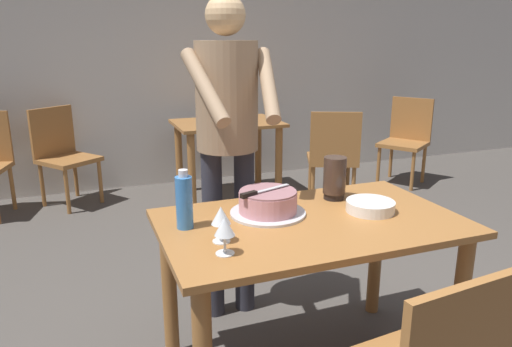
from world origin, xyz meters
TOP-DOWN VIEW (x-y plane):
  - back_wall at (0.00, 3.33)m, footprint 10.00×0.12m
  - main_dining_table at (0.00, 0.00)m, footprint 1.30×0.78m
  - cake_on_platter at (-0.15, 0.13)m, footprint 0.34×0.34m
  - cake_knife at (-0.22, 0.11)m, footprint 0.26×0.11m
  - plate_stack at (0.30, -0.00)m, footprint 0.22×0.22m
  - wine_glass_near at (-0.43, -0.08)m, footprint 0.08×0.08m
  - wine_glass_far at (-0.45, -0.19)m, footprint 0.08×0.08m
  - water_bottle at (-0.53, 0.11)m, footprint 0.07×0.07m
  - hurricane_lamp at (0.24, 0.22)m, footprint 0.11×0.11m
  - person_cutting_cake at (-0.19, 0.60)m, footprint 0.47×0.56m
  - background_table at (0.44, 2.63)m, footprint 1.00×0.70m
  - background_chair_0 at (2.36, 2.40)m, footprint 0.61×0.61m
  - background_chair_1 at (-1.05, 2.94)m, footprint 0.62×0.62m
  - background_chair_3 at (1.24, 1.98)m, footprint 0.58×0.58m

SIDE VIEW (x-z plane):
  - background_chair_0 at x=2.36m, z-range 0.04..0.94m
  - background_chair_1 at x=-1.05m, z-range 0.04..0.94m
  - background_chair_3 at x=1.24m, z-range 0.04..0.94m
  - background_table at x=0.44m, z-range 0.21..0.95m
  - main_dining_table at x=0.00m, z-range 0.24..0.99m
  - plate_stack at x=0.30m, z-range 0.75..0.80m
  - cake_on_platter at x=-0.15m, z-range 0.75..0.86m
  - wine_glass_near at x=-0.43m, z-range 0.78..0.92m
  - wine_glass_far at x=-0.45m, z-range 0.78..0.92m
  - hurricane_lamp at x=0.24m, z-range 0.75..0.96m
  - water_bottle at x=-0.53m, z-range 0.74..0.99m
  - cake_knife at x=-0.22m, z-range 0.86..0.88m
  - person_cutting_cake at x=-0.19m, z-range 0.22..1.94m
  - back_wall at x=0.00m, z-range 0.00..2.70m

